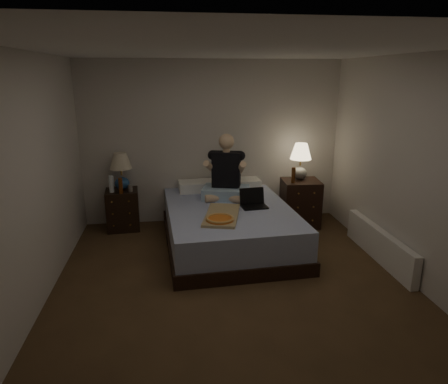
{
  "coord_description": "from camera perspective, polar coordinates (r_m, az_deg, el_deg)",
  "views": [
    {
      "loc": [
        -0.65,
        -3.88,
        2.28
      ],
      "look_at": [
        0.0,
        0.9,
        0.85
      ],
      "focal_mm": 32.0,
      "sensor_mm": 36.0,
      "label": 1
    }
  ],
  "objects": [
    {
      "name": "floor",
      "position": [
        4.55,
        1.58,
        -13.59
      ],
      "size": [
        4.0,
        4.5,
        0.0
      ],
      "primitive_type": "cube",
      "color": "brown",
      "rests_on": "ground"
    },
    {
      "name": "ceiling",
      "position": [
        3.94,
        1.88,
        19.72
      ],
      "size": [
        4.0,
        4.5,
        0.0
      ],
      "primitive_type": "cube",
      "rotation": [
        3.14,
        0.0,
        0.0
      ],
      "color": "white",
      "rests_on": "ground"
    },
    {
      "name": "wall_back",
      "position": [
        6.25,
        -1.69,
        7.01
      ],
      "size": [
        4.0,
        0.0,
        2.5
      ],
      "primitive_type": "cube",
      "rotation": [
        1.57,
        0.0,
        0.0
      ],
      "color": "silver",
      "rests_on": "ground"
    },
    {
      "name": "wall_front",
      "position": [
        2.03,
        12.49,
        -14.28
      ],
      "size": [
        4.0,
        0.0,
        2.5
      ],
      "primitive_type": "cube",
      "rotation": [
        -1.57,
        0.0,
        0.0
      ],
      "color": "silver",
      "rests_on": "ground"
    },
    {
      "name": "wall_left",
      "position": [
        4.23,
        -26.07,
        0.73
      ],
      "size": [
        0.0,
        4.5,
        2.5
      ],
      "primitive_type": "cube",
      "rotation": [
        1.57,
        0.0,
        1.57
      ],
      "color": "silver",
      "rests_on": "ground"
    },
    {
      "name": "wall_right",
      "position": [
        4.81,
        25.96,
        2.47
      ],
      "size": [
        0.0,
        4.5,
        2.5
      ],
      "primitive_type": "cube",
      "rotation": [
        1.57,
        0.0,
        -1.57
      ],
      "color": "silver",
      "rests_on": "ground"
    },
    {
      "name": "bed",
      "position": [
        5.5,
        0.74,
        -4.88
      ],
      "size": [
        1.76,
        2.27,
        0.55
      ],
      "primitive_type": "cube",
      "rotation": [
        0.0,
        0.0,
        0.05
      ],
      "color": "#546AA8",
      "rests_on": "floor"
    },
    {
      "name": "nightstand_left",
      "position": [
        6.24,
        -14.25,
        -2.45
      ],
      "size": [
        0.5,
        0.46,
        0.61
      ],
      "primitive_type": "cube",
      "rotation": [
        0.0,
        0.0,
        0.07
      ],
      "color": "black",
      "rests_on": "floor"
    },
    {
      "name": "nightstand_right",
      "position": [
        6.3,
        10.81,
        -1.55
      ],
      "size": [
        0.58,
        0.53,
        0.72
      ],
      "primitive_type": "cube",
      "rotation": [
        0.0,
        0.0,
        -0.06
      ],
      "color": "black",
      "rests_on": "floor"
    },
    {
      "name": "lamp_left",
      "position": [
        6.13,
        -14.47,
        2.89
      ],
      "size": [
        0.38,
        0.38,
        0.56
      ],
      "primitive_type": null,
      "rotation": [
        0.0,
        0.0,
        0.21
      ],
      "color": "#244E87",
      "rests_on": "nightstand_left"
    },
    {
      "name": "lamp_right",
      "position": [
        6.19,
        10.86,
        4.28
      ],
      "size": [
        0.39,
        0.39,
        0.56
      ],
      "primitive_type": null,
      "rotation": [
        0.0,
        0.0,
        0.24
      ],
      "color": "gray",
      "rests_on": "nightstand_right"
    },
    {
      "name": "water_bottle",
      "position": [
        6.06,
        -15.8,
        1.12
      ],
      "size": [
        0.07,
        0.07,
        0.25
      ],
      "primitive_type": "cylinder",
      "color": "white",
      "rests_on": "nightstand_left"
    },
    {
      "name": "soda_can",
      "position": [
        6.04,
        -13.24,
        0.53
      ],
      "size": [
        0.07,
        0.07,
        0.1
      ],
      "primitive_type": "cylinder",
      "color": "#B7B7B2",
      "rests_on": "nightstand_left"
    },
    {
      "name": "beer_bottle_left",
      "position": [
        5.96,
        -14.55,
        0.87
      ],
      "size": [
        0.06,
        0.06,
        0.23
      ],
      "primitive_type": "cylinder",
      "color": "#602E0D",
      "rests_on": "nightstand_left"
    },
    {
      "name": "beer_bottle_right",
      "position": [
        6.02,
        9.89,
        2.38
      ],
      "size": [
        0.06,
        0.06,
        0.23
      ],
      "primitive_type": "cylinder",
      "color": "#4F270B",
      "rests_on": "nightstand_right"
    },
    {
      "name": "person",
      "position": [
        5.69,
        0.28,
        3.62
      ],
      "size": [
        0.77,
        0.67,
        0.93
      ],
      "primitive_type": null,
      "rotation": [
        0.0,
        0.0,
        -0.26
      ],
      "color": "black",
      "rests_on": "bed"
    },
    {
      "name": "laptop",
      "position": [
        5.38,
        4.37,
        -0.99
      ],
      "size": [
        0.37,
        0.31,
        0.24
      ],
      "primitive_type": null,
      "rotation": [
        0.0,
        0.0,
        0.11
      ],
      "color": "black",
      "rests_on": "bed"
    },
    {
      "name": "pizza_box",
      "position": [
        4.84,
        -0.59,
        -3.96
      ],
      "size": [
        0.58,
        0.84,
        0.08
      ],
      "primitive_type": null,
      "rotation": [
        0.0,
        0.0,
        -0.25
      ],
      "color": "tan",
      "rests_on": "bed"
    },
    {
      "name": "radiator",
      "position": [
        5.46,
        21.31,
        -7.05
      ],
      "size": [
        0.1,
        1.6,
        0.4
      ],
      "primitive_type": "cube",
      "color": "white",
      "rests_on": "floor"
    }
  ]
}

